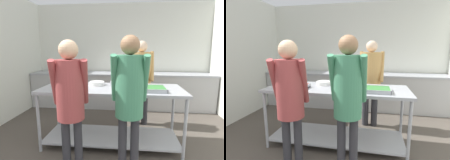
% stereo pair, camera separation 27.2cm
% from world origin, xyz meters
% --- Properties ---
extents(wall_rear, '(4.65, 0.06, 2.65)m').
position_xyz_m(wall_rear, '(0.00, 3.84, 1.32)').
color(wall_rear, silver).
rests_on(wall_rear, ground_plane).
extents(back_counter, '(4.49, 0.65, 0.89)m').
position_xyz_m(back_counter, '(-0.00, 3.47, 0.44)').
color(back_counter, '#A8A8A8').
rests_on(back_counter, ground_plane).
extents(serving_counter, '(2.12, 0.78, 0.91)m').
position_xyz_m(serving_counter, '(-0.03, 1.65, 0.61)').
color(serving_counter, '#9EA0A8').
rests_on(serving_counter, ground_plane).
extents(serving_tray_roast, '(0.37, 0.27, 0.05)m').
position_xyz_m(serving_tray_roast, '(-0.63, 1.50, 0.93)').
color(serving_tray_roast, '#9EA0A8').
rests_on(serving_tray_roast, serving_counter).
extents(plate_stack, '(0.25, 0.25, 0.06)m').
position_xyz_m(plate_stack, '(-0.28, 1.81, 0.94)').
color(plate_stack, white).
rests_on(plate_stack, serving_counter).
extents(sauce_pan, '(0.43, 0.29, 0.09)m').
position_xyz_m(sauce_pan, '(0.09, 1.71, 0.96)').
color(sauce_pan, '#9EA0A8').
rests_on(sauce_pan, serving_counter).
extents(serving_tray_vegetables, '(0.41, 0.34, 0.05)m').
position_xyz_m(serving_tray_vegetables, '(0.54, 1.52, 0.93)').
color(serving_tray_vegetables, '#9EA0A8').
rests_on(serving_tray_vegetables, serving_counter).
extents(guest_serving_left, '(0.45, 0.39, 1.59)m').
position_xyz_m(guest_serving_left, '(-0.40, 0.88, 0.99)').
color(guest_serving_left, '#2D2D33').
rests_on(guest_serving_left, ground_plane).
extents(guest_serving_right, '(0.42, 0.32, 1.64)m').
position_xyz_m(guest_serving_right, '(0.24, 0.96, 1.02)').
color(guest_serving_right, '#2D2D33').
rests_on(guest_serving_right, ground_plane).
extents(cook_behind_counter, '(0.48, 0.37, 1.64)m').
position_xyz_m(cook_behind_counter, '(0.46, 2.44, 1.01)').
color(cook_behind_counter, '#2D2D33').
rests_on(cook_behind_counter, ground_plane).
extents(water_bottle, '(0.06, 0.06, 0.22)m').
position_xyz_m(water_bottle, '(-1.57, 3.54, 0.99)').
color(water_bottle, '#23602D').
rests_on(water_bottle, back_counter).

